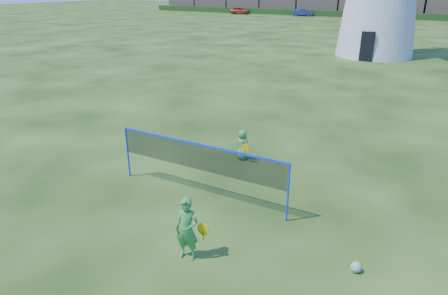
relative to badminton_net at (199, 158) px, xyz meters
name	(u,v)px	position (x,y,z in m)	size (l,w,h in m)	color
ground	(208,205)	(0.45, -0.32, -1.14)	(220.00, 220.00, 0.00)	black
badminton_net	(199,158)	(0.00, 0.00, 0.00)	(5.05, 0.05, 1.55)	blue
player_girl	(187,229)	(1.21, -2.35, -0.44)	(0.70, 0.42, 1.40)	green
player_boy	(242,145)	(-0.14, 2.80, -0.64)	(0.65, 0.48, 1.00)	#4DA051
play_ball	(356,267)	(4.40, -1.07, -1.03)	(0.22, 0.22, 0.22)	green
hedge	(295,12)	(-21.55, 65.68, -0.64)	(62.00, 0.80, 1.00)	#193814
car_left	(240,11)	(-31.59, 63.28, -0.49)	(1.53, 3.81, 1.30)	maroon
car_right	(303,13)	(-19.61, 64.62, -0.54)	(1.26, 3.62, 1.19)	navy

